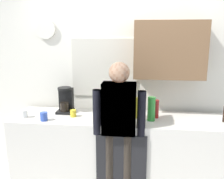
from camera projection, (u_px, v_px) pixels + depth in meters
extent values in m
cube|color=beige|center=(121.00, 152.00, 3.06)|extent=(2.64, 0.64, 0.89)
cube|color=black|center=(121.00, 169.00, 2.74)|extent=(0.56, 0.02, 0.80)
cube|color=silver|center=(124.00, 78.00, 3.28)|extent=(4.24, 0.10, 2.60)
cube|color=beige|center=(104.00, 68.00, 3.22)|extent=(0.86, 0.02, 0.76)
cube|color=#8CA5C6|center=(104.00, 68.00, 3.23)|extent=(0.80, 0.02, 0.70)
cube|color=brown|center=(169.00, 50.00, 2.93)|extent=(0.84, 0.32, 0.68)
cylinder|color=silver|center=(46.00, 29.00, 3.19)|extent=(0.26, 0.03, 0.26)
cube|color=black|center=(65.00, 111.00, 3.15)|extent=(0.20, 0.20, 0.03)
cube|color=black|center=(66.00, 99.00, 3.17)|extent=(0.18, 0.08, 0.28)
cylinder|color=black|center=(64.00, 107.00, 3.10)|extent=(0.11, 0.11, 0.11)
cylinder|color=black|center=(64.00, 89.00, 3.08)|extent=(0.17, 0.17, 0.03)
cylinder|color=olive|center=(137.00, 108.00, 2.92)|extent=(0.06, 0.06, 0.25)
cylinder|color=#195923|center=(126.00, 110.00, 2.77)|extent=(0.07, 0.07, 0.30)
cylinder|color=maroon|center=(156.00, 109.00, 2.93)|extent=(0.06, 0.06, 0.22)
cylinder|color=#2D8C33|center=(151.00, 109.00, 2.83)|extent=(0.09, 0.09, 0.28)
cylinder|color=yellow|center=(73.00, 113.00, 2.98)|extent=(0.07, 0.07, 0.08)
cylinder|color=white|center=(24.00, 114.00, 2.95)|extent=(0.08, 0.08, 0.09)
cylinder|color=#3351B2|center=(44.00, 116.00, 2.85)|extent=(0.08, 0.08, 0.10)
cylinder|color=green|center=(126.00, 110.00, 3.02)|extent=(0.06, 0.06, 0.15)
cone|color=white|center=(126.00, 103.00, 3.00)|extent=(0.02, 0.02, 0.03)
cylinder|color=#3F4766|center=(110.00, 166.00, 2.79)|extent=(0.12, 0.12, 0.82)
cylinder|color=#3F4766|center=(127.00, 167.00, 2.76)|extent=(0.12, 0.12, 0.82)
cube|color=#262633|center=(119.00, 109.00, 2.62)|extent=(0.36, 0.20, 0.56)
sphere|color=#D8AD8C|center=(119.00, 72.00, 2.54)|extent=(0.22, 0.22, 0.22)
cylinder|color=#262633|center=(97.00, 112.00, 2.66)|extent=(0.09, 0.09, 0.50)
cylinder|color=#262633|center=(141.00, 114.00, 2.61)|extent=(0.09, 0.09, 0.50)
cylinder|color=brown|center=(110.00, 166.00, 2.79)|extent=(0.12, 0.12, 0.82)
cylinder|color=brown|center=(127.00, 167.00, 2.76)|extent=(0.12, 0.12, 0.82)
cube|color=#262633|center=(119.00, 109.00, 2.62)|extent=(0.36, 0.20, 0.56)
sphere|color=beige|center=(119.00, 72.00, 2.54)|extent=(0.22, 0.22, 0.22)
cylinder|color=#262633|center=(97.00, 112.00, 2.66)|extent=(0.09, 0.09, 0.50)
cylinder|color=#262633|center=(141.00, 114.00, 2.61)|extent=(0.09, 0.09, 0.50)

